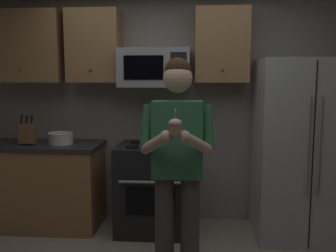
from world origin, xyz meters
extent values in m
cube|color=gray|center=(0.00, 1.75, 1.30)|extent=(4.40, 0.10, 2.60)
cube|color=black|center=(-0.15, 1.36, 0.46)|extent=(0.76, 0.66, 0.92)
cube|color=black|center=(-0.15, 1.02, 0.42)|extent=(0.48, 0.01, 0.28)
cylinder|color=#99999E|center=(-0.15, 1.00, 0.62)|extent=(0.60, 0.03, 0.03)
cylinder|color=black|center=(-0.33, 1.22, 0.93)|extent=(0.18, 0.18, 0.01)
cylinder|color=black|center=(0.03, 1.22, 0.93)|extent=(0.18, 0.18, 0.01)
cylinder|color=black|center=(-0.33, 1.50, 0.93)|extent=(0.18, 0.18, 0.01)
cylinder|color=black|center=(0.03, 1.50, 0.93)|extent=(0.18, 0.18, 0.01)
cube|color=#9EA0A5|center=(-0.15, 1.48, 1.72)|extent=(0.74, 0.40, 0.40)
cube|color=black|center=(-0.24, 1.28, 1.72)|extent=(0.40, 0.01, 0.24)
cube|color=black|center=(0.11, 1.28, 1.72)|extent=(0.16, 0.01, 0.30)
cube|color=#B7BABF|center=(1.35, 1.32, 0.90)|extent=(0.90, 0.72, 1.80)
cylinder|color=gray|center=(1.30, 0.94, 1.00)|extent=(0.02, 0.02, 0.90)
cylinder|color=gray|center=(1.40, 0.94, 1.00)|extent=(0.02, 0.02, 0.90)
cube|color=black|center=(1.35, 0.95, 0.90)|extent=(0.01, 0.01, 1.74)
cube|color=#9E7247|center=(-1.55, 1.53, 1.95)|extent=(0.80, 0.34, 0.76)
sphere|color=brown|center=(-1.55, 1.35, 1.70)|extent=(0.03, 0.03, 0.03)
cube|color=#9E7247|center=(-0.80, 1.53, 1.95)|extent=(0.55, 0.34, 0.76)
sphere|color=brown|center=(-0.80, 1.35, 1.70)|extent=(0.03, 0.03, 0.03)
cube|color=#9E7247|center=(0.55, 1.53, 1.95)|extent=(0.55, 0.34, 0.76)
sphere|color=brown|center=(0.55, 1.35, 1.70)|extent=(0.03, 0.03, 0.03)
cube|color=#9E7247|center=(-1.45, 1.38, 0.44)|extent=(1.40, 0.62, 0.88)
cube|color=#2D2D33|center=(-1.45, 1.38, 0.90)|extent=(1.44, 0.66, 0.04)
cube|color=brown|center=(-1.49, 1.33, 1.03)|extent=(0.16, 0.15, 0.24)
cylinder|color=black|center=(-1.54, 1.31, 1.19)|extent=(0.02, 0.04, 0.09)
cylinder|color=black|center=(-1.49, 1.31, 1.19)|extent=(0.02, 0.04, 0.09)
cylinder|color=black|center=(-1.43, 1.31, 1.19)|extent=(0.02, 0.04, 0.09)
cylinder|color=white|center=(-1.14, 1.35, 0.98)|extent=(0.25, 0.25, 0.11)
torus|color=white|center=(-1.14, 1.35, 1.03)|extent=(0.26, 0.26, 0.02)
cylinder|color=#4C4742|center=(0.04, 0.34, 0.43)|extent=(0.15, 0.15, 0.86)
cylinder|color=#4C4742|center=(0.24, 0.34, 0.43)|extent=(0.15, 0.15, 0.86)
cube|color=#33724C|center=(0.14, 0.34, 1.15)|extent=(0.38, 0.22, 0.58)
sphere|color=beige|center=(0.14, 0.34, 1.61)|extent=(0.22, 0.22, 0.22)
sphere|color=#382314|center=(0.14, 0.35, 1.66)|extent=(0.20, 0.20, 0.20)
cylinder|color=#33724C|center=(-0.08, 0.31, 1.25)|extent=(0.15, 0.18, 0.35)
cylinder|color=beige|center=(-0.01, 0.15, 1.15)|extent=(0.26, 0.33, 0.21)
sphere|color=beige|center=(0.08, 0.02, 1.22)|extent=(0.09, 0.09, 0.09)
cylinder|color=#33724C|center=(0.37, 0.31, 1.25)|extent=(0.15, 0.18, 0.35)
cylinder|color=beige|center=(0.29, 0.15, 1.15)|extent=(0.26, 0.33, 0.21)
sphere|color=beige|center=(0.20, 0.02, 1.22)|extent=(0.09, 0.09, 0.09)
cylinder|color=#A87F56|center=(0.14, 0.00, 1.26)|extent=(0.08, 0.08, 0.06)
ellipsoid|color=#F2B2CC|center=(0.14, 0.00, 1.31)|extent=(0.09, 0.09, 0.06)
cylinder|color=#4CBF66|center=(0.14, 0.00, 1.36)|extent=(0.01, 0.01, 0.06)
ellipsoid|color=#FFD159|center=(0.14, 0.00, 1.40)|extent=(0.01, 0.01, 0.02)
camera|label=1|loc=(0.27, -2.38, 1.59)|focal=39.02mm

